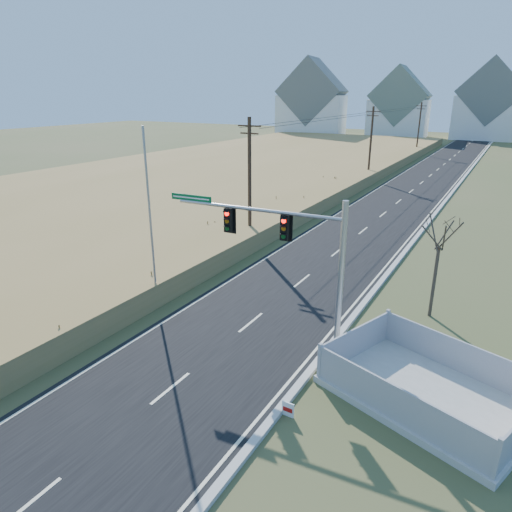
{
  "coord_description": "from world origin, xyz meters",
  "views": [
    {
      "loc": [
        9.94,
        -12.98,
        10.52
      ],
      "look_at": [
        0.11,
        4.31,
        3.4
      ],
      "focal_mm": 32.0,
      "sensor_mm": 36.0,
      "label": 1
    }
  ],
  "objects_px": {
    "open_sign": "(288,409)",
    "flagpole": "(152,240)",
    "fence_enclosure": "(427,392)",
    "bare_tree": "(441,231)",
    "traffic_signal_mast": "(299,256)"
  },
  "relations": [
    {
      "from": "open_sign",
      "to": "flagpole",
      "type": "bearing_deg",
      "value": 157.44
    },
    {
      "from": "traffic_signal_mast",
      "to": "flagpole",
      "type": "distance_m",
      "value": 7.92
    },
    {
      "from": "fence_enclosure",
      "to": "open_sign",
      "type": "relative_size",
      "value": 14.49
    },
    {
      "from": "flagpole",
      "to": "bare_tree",
      "type": "relative_size",
      "value": 1.66
    },
    {
      "from": "traffic_signal_mast",
      "to": "fence_enclosure",
      "type": "xyz_separation_m",
      "value": [
        5.81,
        -1.23,
        -3.85
      ]
    },
    {
      "from": "open_sign",
      "to": "bare_tree",
      "type": "bearing_deg",
      "value": 76.36
    },
    {
      "from": "open_sign",
      "to": "flagpole",
      "type": "relative_size",
      "value": 0.06
    },
    {
      "from": "open_sign",
      "to": "flagpole",
      "type": "height_order",
      "value": "flagpole"
    },
    {
      "from": "flagpole",
      "to": "bare_tree",
      "type": "height_order",
      "value": "flagpole"
    },
    {
      "from": "traffic_signal_mast",
      "to": "fence_enclosure",
      "type": "distance_m",
      "value": 7.08
    },
    {
      "from": "open_sign",
      "to": "fence_enclosure",
      "type": "bearing_deg",
      "value": 42.01
    },
    {
      "from": "fence_enclosure",
      "to": "flagpole",
      "type": "bearing_deg",
      "value": -164.63
    },
    {
      "from": "fence_enclosure",
      "to": "flagpole",
      "type": "relative_size",
      "value": 0.88
    },
    {
      "from": "traffic_signal_mast",
      "to": "fence_enclosure",
      "type": "bearing_deg",
      "value": -15.54
    },
    {
      "from": "fence_enclosure",
      "to": "open_sign",
      "type": "xyz_separation_m",
      "value": [
        -3.98,
        -3.36,
        -0.0
      ]
    }
  ]
}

